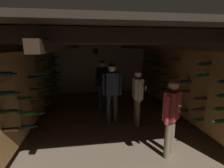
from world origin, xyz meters
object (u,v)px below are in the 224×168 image
at_px(display_bottle, 108,82).
at_px(wine_crate_stack, 111,92).
at_px(person_host_center, 112,88).
at_px(person_guest_near_right, 172,112).
at_px(person_guest_rear_center, 102,80).
at_px(person_guest_mid_right, 138,93).

bearing_deg(display_bottle, wine_crate_stack, -17.06).
height_order(person_host_center, person_guest_near_right, person_host_center).
height_order(person_guest_rear_center, person_guest_mid_right, person_guest_rear_center).
relative_size(person_host_center, person_guest_near_right, 1.09).
xyz_separation_m(wine_crate_stack, person_host_center, (-0.28, -2.27, 0.74)).
height_order(person_guest_near_right, person_guest_mid_right, person_guest_near_right).
height_order(display_bottle, person_host_center, person_host_center).
height_order(wine_crate_stack, person_guest_rear_center, person_guest_rear_center).
bearing_deg(wine_crate_stack, person_guest_mid_right, -81.28).
distance_m(person_host_center, person_guest_mid_right, 0.71).
bearing_deg(person_host_center, wine_crate_stack, 82.98).
xyz_separation_m(person_host_center, person_guest_rear_center, (-0.15, 1.21, -0.01)).
distance_m(display_bottle, person_guest_near_right, 3.99).
relative_size(wine_crate_stack, person_host_center, 0.35).
bearing_deg(person_host_center, display_bottle, 85.96).
bearing_deg(person_guest_rear_center, person_guest_near_right, -69.43).
relative_size(display_bottle, person_guest_near_right, 0.22).
xyz_separation_m(person_guest_rear_center, person_guest_near_right, (1.06, -2.82, -0.10)).
bearing_deg(person_guest_mid_right, person_guest_rear_center, 119.61).
distance_m(wine_crate_stack, person_host_center, 2.40).
bearing_deg(person_guest_near_right, person_host_center, 119.37).
height_order(display_bottle, person_guest_mid_right, person_guest_mid_right).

